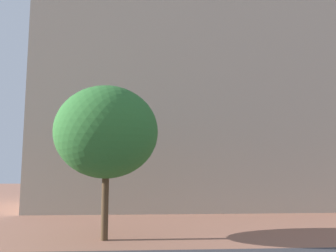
# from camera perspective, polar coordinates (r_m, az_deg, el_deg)

# --- Properties ---
(landmark_building) EXTENTS (26.20, 11.14, 34.16)m
(landmark_building) POSITION_cam_1_polar(r_m,az_deg,el_deg) (30.53, 5.38, 8.53)
(landmark_building) COLOR #B2A893
(landmark_building) RESTS_ON ground_plane
(tree_curb_far) EXTENTS (4.77, 4.77, 7.01)m
(tree_curb_far) POSITION_cam_1_polar(r_m,az_deg,el_deg) (15.75, -10.43, -1.04)
(tree_curb_far) COLOR #4C3823
(tree_curb_far) RESTS_ON ground_plane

